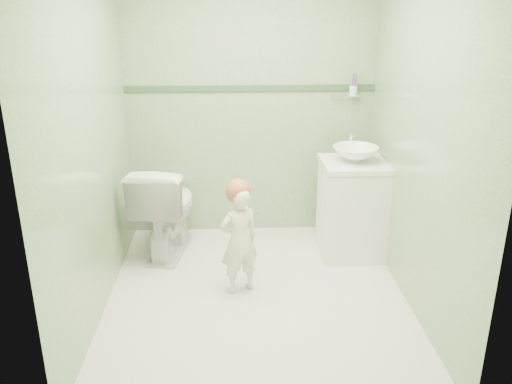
{
  "coord_description": "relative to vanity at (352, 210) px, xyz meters",
  "views": [
    {
      "loc": [
        -0.16,
        -3.43,
        2.11
      ],
      "look_at": [
        0.0,
        0.15,
        0.78
      ],
      "focal_mm": 37.18,
      "sensor_mm": 36.0,
      "label": 1
    }
  ],
  "objects": [
    {
      "name": "ground",
      "position": [
        -0.84,
        -0.7,
        -0.4
      ],
      "size": [
        2.5,
        2.5,
        0.0
      ],
      "primitive_type": "plane",
      "color": "silver",
      "rests_on": "ground"
    },
    {
      "name": "room_shell",
      "position": [
        -0.84,
        -0.7,
        0.8
      ],
      "size": [
        2.5,
        2.54,
        2.4
      ],
      "color": "gray",
      "rests_on": "ground"
    },
    {
      "name": "trim_stripe",
      "position": [
        -0.84,
        0.54,
        0.95
      ],
      "size": [
        2.2,
        0.02,
        0.05
      ],
      "primitive_type": "cube",
      "color": "#325236",
      "rests_on": "room_shell"
    },
    {
      "name": "vanity",
      "position": [
        0.0,
        0.0,
        0.0
      ],
      "size": [
        0.52,
        0.5,
        0.8
      ],
      "primitive_type": "cube",
      "color": "white",
      "rests_on": "ground"
    },
    {
      "name": "counter",
      "position": [
        0.0,
        0.0,
        0.41
      ],
      "size": [
        0.54,
        0.52,
        0.04
      ],
      "primitive_type": "cube",
      "color": "white",
      "rests_on": "vanity"
    },
    {
      "name": "basin",
      "position": [
        0.0,
        0.0,
        0.49
      ],
      "size": [
        0.37,
        0.37,
        0.13
      ],
      "primitive_type": "imported",
      "color": "white",
      "rests_on": "counter"
    },
    {
      "name": "faucet",
      "position": [
        0.0,
        0.19,
        0.57
      ],
      "size": [
        0.03,
        0.13,
        0.18
      ],
      "color": "silver",
      "rests_on": "counter"
    },
    {
      "name": "cup_holder",
      "position": [
        0.05,
        0.48,
        0.93
      ],
      "size": [
        0.26,
        0.07,
        0.21
      ],
      "color": "silver",
      "rests_on": "room_shell"
    },
    {
      "name": "toilet",
      "position": [
        -1.58,
        0.1,
        0.01
      ],
      "size": [
        0.58,
        0.86,
        0.81
      ],
      "primitive_type": "imported",
      "rotation": [
        0.0,
        0.0,
        2.98
      ],
      "color": "white",
      "rests_on": "ground"
    },
    {
      "name": "toddler",
      "position": [
        -0.97,
        -0.6,
        0.01
      ],
      "size": [
        0.36,
        0.31,
        0.83
      ],
      "primitive_type": "imported",
      "rotation": [
        0.0,
        0.0,
        3.57
      ],
      "color": "white",
      "rests_on": "ground"
    },
    {
      "name": "hair_cap",
      "position": [
        -0.97,
        -0.57,
        0.39
      ],
      "size": [
        0.18,
        0.18,
        0.18
      ],
      "primitive_type": "sphere",
      "color": "#A1593B",
      "rests_on": "toddler"
    },
    {
      "name": "teal_toothbrush",
      "position": [
        -0.85,
        -0.68,
        0.27
      ],
      "size": [
        0.1,
        0.14,
        0.08
      ],
      "color": "#0A9580",
      "rests_on": "toddler"
    }
  ]
}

